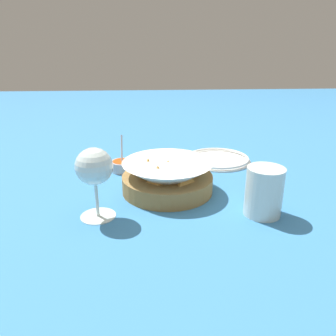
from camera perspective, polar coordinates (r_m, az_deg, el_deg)
name	(u,v)px	position (r m, az deg, el deg)	size (l,w,h in m)	color
ground_plane	(168,195)	(0.83, -0.01, -4.65)	(4.00, 4.00, 0.00)	teal
food_basket	(168,178)	(0.84, -0.02, -1.73)	(0.23, 0.23, 0.09)	olive
sauce_cup	(122,165)	(0.99, -7.99, 0.47)	(0.07, 0.07, 0.10)	#B7B7BC
wine_glass	(94,169)	(0.70, -12.72, -0.17)	(0.08, 0.08, 0.16)	silver
beer_mug	(263,193)	(0.75, 16.28, -4.17)	(0.12, 0.08, 0.11)	silver
side_plate	(218,159)	(1.08, 8.65, 1.60)	(0.21, 0.21, 0.01)	white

